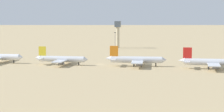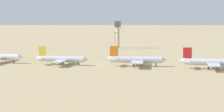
{
  "view_description": "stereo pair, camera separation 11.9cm",
  "coord_description": "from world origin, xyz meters",
  "views": [
    {
      "loc": [
        60.74,
        -274.29,
        35.54
      ],
      "look_at": [
        8.1,
        -2.57,
        6.0
      ],
      "focal_mm": 70.13,
      "sensor_mm": 36.0,
      "label": 1
    },
    {
      "loc": [
        60.86,
        -274.27,
        35.54
      ],
      "look_at": [
        8.1,
        -2.57,
        6.0
      ],
      "focal_mm": 70.13,
      "sensor_mm": 36.0,
      "label": 2
    }
  ],
  "objects": [
    {
      "name": "ridge_far_west",
      "position": [
        -414.35,
        946.64,
        62.27
      ],
      "size": [
        402.66,
        335.1,
        124.54
      ],
      "primitive_type": "pyramid",
      "rotation": [
        0.0,
        0.0,
        -0.01
      ],
      "color": "slate",
      "rests_on": "ground"
    },
    {
      "name": "control_tower",
      "position": [
        -10.75,
        122.54,
        15.01
      ],
      "size": [
        5.2,
        5.2,
        24.87
      ],
      "color": "#C6B793",
      "rests_on": "ground"
    },
    {
      "name": "ground",
      "position": [
        0.0,
        0.0,
        0.0
      ],
      "size": [
        4000.0,
        4000.0,
        0.0
      ],
      "primitive_type": "plane",
      "color": "tan"
    },
    {
      "name": "light_pole_mid",
      "position": [
        -10.12,
        105.93,
        8.92
      ],
      "size": [
        1.8,
        0.5,
        15.42
      ],
      "color": "#59595E",
      "rests_on": "ground"
    },
    {
      "name": "parked_jet_yellow_3",
      "position": [
        -24.4,
        -6.75,
        3.86
      ],
      "size": [
        35.55,
        29.72,
        11.78
      ],
      "rotation": [
        0.0,
        0.0,
        0.01
      ],
      "color": "silver",
      "rests_on": "ground"
    },
    {
      "name": "ridge_west",
      "position": [
        -45.16,
        1041.58,
        49.78
      ],
      "size": [
        436.84,
        347.5,
        99.56
      ],
      "primitive_type": "pyramid",
      "rotation": [
        0.0,
        0.0,
        -0.08
      ],
      "color": "slate",
      "rests_on": "ground"
    },
    {
      "name": "parked_jet_red_5",
      "position": [
        69.34,
        -8.55,
        4.2
      ],
      "size": [
        38.71,
        32.43,
        12.81
      ],
      "rotation": [
        0.0,
        0.0,
        0.02
      ],
      "color": "silver",
      "rests_on": "ground"
    },
    {
      "name": "parked_jet_orange_4",
      "position": [
        23.59,
        -4.37,
        4.19
      ],
      "size": [
        38.68,
        32.67,
        12.77
      ],
      "rotation": [
        0.0,
        0.0,
        0.09
      ],
      "color": "silver",
      "rests_on": "ground"
    }
  ]
}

